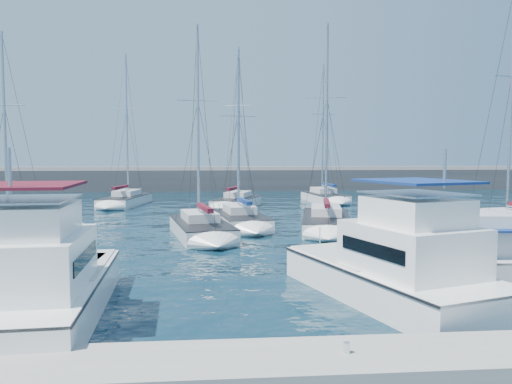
{
  "coord_description": "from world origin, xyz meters",
  "views": [
    {
      "loc": [
        -3.0,
        -21.85,
        5.1
      ],
      "look_at": [
        -0.57,
        6.62,
        3.0
      ],
      "focal_mm": 35.0,
      "sensor_mm": 36.0,
      "label": 1
    }
  ],
  "objects": [
    {
      "name": "ground",
      "position": [
        0.0,
        0.0,
        0.0
      ],
      "size": [
        220.0,
        220.0,
        0.0
      ],
      "primitive_type": "plane",
      "color": "black",
      "rests_on": "ground"
    },
    {
      "name": "breakwater",
      "position": [
        0.0,
        52.0,
        1.05
      ],
      "size": [
        160.0,
        6.0,
        4.45
      ],
      "color": "#424244",
      "rests_on": "ground"
    },
    {
      "name": "dock",
      "position": [
        0.0,
        -11.0,
        0.3
      ],
      "size": [
        40.0,
        2.2,
        0.6
      ],
      "primitive_type": "cube",
      "color": "gray",
      "rests_on": "ground"
    },
    {
      "name": "dock_cleat_centre",
      "position": [
        0.0,
        -11.0,
        0.72
      ],
      "size": [
        0.16,
        0.16,
        0.25
      ],
      "primitive_type": "cylinder",
      "color": "silver",
      "rests_on": "dock"
    },
    {
      "name": "motor_yacht_port_outer",
      "position": [
        -8.65,
        -5.54,
        0.94
      ],
      "size": [
        3.08,
        7.02,
        3.2
      ],
      "rotation": [
        0.0,
        0.0,
        -0.03
      ],
      "color": "silver",
      "rests_on": "ground"
    },
    {
      "name": "motor_yacht_port_inner",
      "position": [
        -8.4,
        -6.29,
        1.13
      ],
      "size": [
        4.33,
        9.55,
        4.69
      ],
      "rotation": [
        0.0,
        0.0,
        0.07
      ],
      "color": "white",
      "rests_on": "ground"
    },
    {
      "name": "motor_yacht_stbd_inner",
      "position": [
        3.37,
        -5.19,
        1.13
      ],
      "size": [
        6.35,
        9.74,
        4.69
      ],
      "rotation": [
        0.0,
        0.0,
        0.31
      ],
      "color": "white",
      "rests_on": "ground"
    },
    {
      "name": "motor_yacht_stbd_outer",
      "position": [
        7.51,
        -2.12,
        0.94
      ],
      "size": [
        2.94,
        6.15,
        3.2
      ],
      "rotation": [
        0.0,
        0.0,
        -0.08
      ],
      "color": "silver",
      "rests_on": "ground"
    },
    {
      "name": "sailboat_mid_a",
      "position": [
        -16.2,
        10.13,
        0.5
      ],
      "size": [
        4.33,
        8.91,
        13.15
      ],
      "rotation": [
        0.0,
        0.0,
        -0.15
      ],
      "color": "white",
      "rests_on": "ground"
    },
    {
      "name": "sailboat_mid_b",
      "position": [
        -3.81,
        9.47,
        0.51
      ],
      "size": [
        4.61,
        8.76,
        13.67
      ],
      "rotation": [
        0.0,
        0.0,
        0.19
      ],
      "color": "silver",
      "rests_on": "ground"
    },
    {
      "name": "sailboat_mid_c",
      "position": [
        -1.1,
        13.52,
        0.5
      ],
      "size": [
        4.06,
        8.22,
        12.6
      ],
      "rotation": [
        0.0,
        0.0,
        0.14
      ],
      "color": "white",
      "rests_on": "ground"
    },
    {
      "name": "sailboat_mid_d",
      "position": [
        4.79,
        12.08,
        0.51
      ],
      "size": [
        5.01,
        10.08,
        14.64
      ],
      "rotation": [
        0.0,
        0.0,
        -0.2
      ],
      "color": "white",
      "rests_on": "ground"
    },
    {
      "name": "sailboat_back_a",
      "position": [
        -12.0,
        29.99,
        0.53
      ],
      "size": [
        4.32,
        9.52,
        15.81
      ],
      "rotation": [
        0.0,
        0.0,
        -0.14
      ],
      "color": "white",
      "rests_on": "ground"
    },
    {
      "name": "sailboat_back_b",
      "position": [
        -0.71,
        26.99,
        0.54
      ],
      "size": [
        5.53,
        8.57,
        16.05
      ],
      "rotation": [
        0.0,
        0.0,
        -0.32
      ],
      "color": "silver",
      "rests_on": "ground"
    },
    {
      "name": "sailboat_back_c",
      "position": [
        9.17,
        32.03,
        0.53
      ],
      "size": [
        3.94,
        8.63,
        15.47
      ],
      "rotation": [
        0.0,
        0.0,
        0.11
      ],
      "color": "white",
      "rests_on": "ground"
    }
  ]
}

